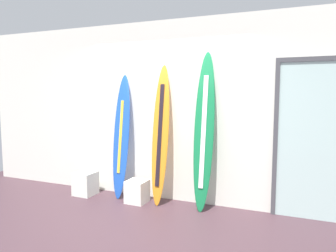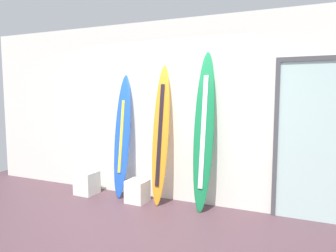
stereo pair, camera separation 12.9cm
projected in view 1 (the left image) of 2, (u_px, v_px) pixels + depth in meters
ground at (130, 230)px, 3.96m from camera, size 8.00×8.00×0.04m
wall_back at (169, 111)px, 5.01m from camera, size 7.20×0.20×2.80m
surfboard_cobalt at (121, 138)px, 5.06m from camera, size 0.29×0.33×1.98m
surfboard_sunset at (161, 135)px, 4.76m from camera, size 0.26×0.36×2.12m
surfboard_emerald at (204, 133)px, 4.50m from camera, size 0.30×0.36×2.28m
display_block_left at (137, 191)px, 4.88m from camera, size 0.31×0.31×0.34m
display_block_center at (85, 183)px, 5.25m from camera, size 0.33×0.33×0.38m
glass_door at (316, 137)px, 4.13m from camera, size 1.06×0.06×2.16m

